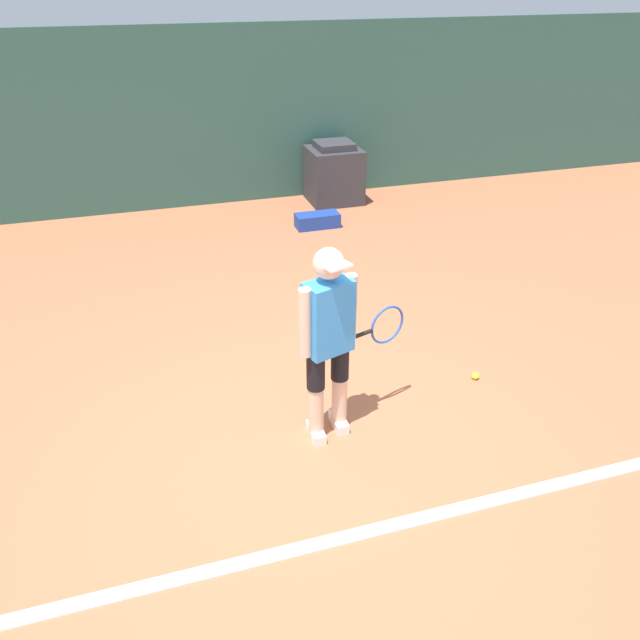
{
  "coord_description": "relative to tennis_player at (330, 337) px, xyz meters",
  "views": [
    {
      "loc": [
        -0.97,
        -3.42,
        3.21
      ],
      "look_at": [
        0.22,
        0.43,
        0.9
      ],
      "focal_mm": 35.0,
      "sensor_mm": 36.0,
      "label": 1
    }
  ],
  "objects": [
    {
      "name": "equipment_bag",
      "position": [
        1.2,
        4.23,
        -0.76
      ],
      "size": [
        0.61,
        0.27,
        0.2
      ],
      "color": "#1E3D99",
      "rests_on": "ground_plane"
    },
    {
      "name": "ground_plane",
      "position": [
        -0.23,
        -0.24,
        -0.86
      ],
      "size": [
        24.0,
        24.0,
        0.0
      ],
      "primitive_type": "plane",
      "color": "#B76642"
    },
    {
      "name": "covered_chair",
      "position": [
        1.76,
        5.22,
        -0.43
      ],
      "size": [
        0.78,
        0.73,
        0.91
      ],
      "color": "#333338",
      "rests_on": "ground_plane"
    },
    {
      "name": "back_wall",
      "position": [
        -0.23,
        5.68,
        0.4
      ],
      "size": [
        24.0,
        0.1,
        2.52
      ],
      "color": "#2D564C",
      "rests_on": "ground_plane"
    },
    {
      "name": "tennis_player",
      "position": [
        0.0,
        0.0,
        0.0
      ],
      "size": [
        0.92,
        0.4,
        1.56
      ],
      "rotation": [
        0.0,
        0.0,
        0.3
      ],
      "color": "beige",
      "rests_on": "ground_plane"
    },
    {
      "name": "court_baseline",
      "position": [
        -0.23,
        -1.05,
        -0.86
      ],
      "size": [
        21.6,
        0.1,
        0.01
      ],
      "color": "white",
      "rests_on": "ground_plane"
    },
    {
      "name": "tennis_ball",
      "position": [
        1.46,
        0.29,
        -0.83
      ],
      "size": [
        0.07,
        0.07,
        0.07
      ],
      "color": "#D1E533",
      "rests_on": "ground_plane"
    }
  ]
}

